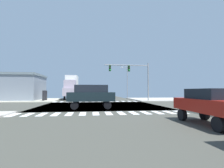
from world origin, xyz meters
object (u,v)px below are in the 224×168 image
at_px(box_truck_middle_2, 72,87).
at_px(suv_outer_2, 91,94).
at_px(bank_building, 7,87).
at_px(sedan_leading_3, 210,103).
at_px(suv_queued_1, 87,92).
at_px(pickup_trailing_1, 88,92).
at_px(street_lamp, 126,79).
at_px(traffic_signal_mast, 131,73).

height_order(box_truck_middle_2, suv_outer_2, box_truck_middle_2).
bearing_deg(bank_building, sedan_leading_3, -49.42).
relative_size(suv_queued_1, suv_outer_2, 1.00).
distance_m(suv_queued_1, sedan_leading_3, 37.40).
height_order(sedan_leading_3, pickup_trailing_1, pickup_trailing_1).
relative_size(street_lamp, sedan_leading_3, 1.82).
bearing_deg(pickup_trailing_1, street_lamp, 130.25).
height_order(traffic_signal_mast, suv_outer_2, traffic_signal_mast).
distance_m(bank_building, suv_queued_1, 18.61).
bearing_deg(suv_outer_2, bank_building, 43.70).
distance_m(street_lamp, suv_queued_1, 10.75).
distance_m(suv_queued_1, box_truck_middle_2, 10.36).
relative_size(suv_queued_1, box_truck_middle_2, 0.64).
relative_size(pickup_trailing_1, box_truck_middle_2, 0.71).
distance_m(bank_building, pickup_trailing_1, 24.98).
bearing_deg(bank_building, traffic_signal_mast, -13.02).
relative_size(bank_building, pickup_trailing_1, 2.69).
distance_m(street_lamp, bank_building, 25.83).
relative_size(bank_building, suv_queued_1, 2.98).
bearing_deg(sedan_leading_3, bank_building, 130.58).
distance_m(sedan_leading_3, box_truck_middle_2, 28.73).
bearing_deg(suv_queued_1, box_truck_middle_2, 73.05).
xyz_separation_m(bank_building, sedan_leading_3, (21.37, -24.95, -1.30)).
height_order(street_lamp, sedan_leading_3, street_lamp).
bearing_deg(traffic_signal_mast, bank_building, 166.98).
relative_size(traffic_signal_mast, pickup_trailing_1, 1.49).
distance_m(traffic_signal_mast, box_truck_middle_2, 13.00).
height_order(street_lamp, pickup_trailing_1, street_lamp).
bearing_deg(bank_building, street_lamp, 20.10).
height_order(traffic_signal_mast, bank_building, traffic_signal_mast).
height_order(pickup_trailing_1, box_truck_middle_2, box_truck_middle_2).
distance_m(suv_queued_1, suv_outer_2, 27.79).
bearing_deg(box_truck_middle_2, suv_queued_1, -106.95).
bearing_deg(suv_queued_1, pickup_trailing_1, -90.00).
bearing_deg(sedan_leading_3, street_lamp, 85.28).
height_order(suv_queued_1, suv_outer_2, same).
distance_m(bank_building, sedan_leading_3, 32.87).
xyz_separation_m(street_lamp, bank_building, (-24.16, -8.84, -2.28)).
bearing_deg(bank_building, box_truck_middle_2, 9.71).
xyz_separation_m(suv_queued_1, sedan_leading_3, (7.00, -36.73, -0.28)).
bearing_deg(street_lamp, bank_building, -159.90).
distance_m(traffic_signal_mast, suv_outer_2, 13.28).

